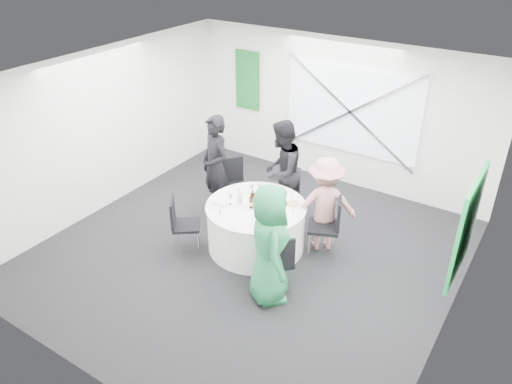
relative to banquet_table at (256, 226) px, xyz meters
The scene contains 47 objects.
floor 0.43m from the banquet_table, 90.00° to the right, with size 6.00×6.00×0.00m, color black.
ceiling 2.43m from the banquet_table, 90.00° to the right, with size 6.00×6.00×0.00m, color silver.
wall_back 2.98m from the banquet_table, 90.00° to the left, with size 6.00×6.00×0.00m, color silver.
wall_front 3.36m from the banquet_table, 90.00° to the right, with size 6.00×6.00×0.00m, color silver.
wall_left 3.17m from the banquet_table, behind, with size 6.00×6.00×0.00m, color silver.
wall_right 3.17m from the banquet_table, ahead, with size 6.00×6.00×0.00m, color silver.
window_panel 2.99m from the banquet_table, 83.80° to the left, with size 2.60×0.03×1.60m, color white.
window_brace_a 2.96m from the banquet_table, 83.71° to the left, with size 0.05×0.05×3.16m, color silver.
window_brace_b 2.96m from the banquet_table, 83.71° to the left, with size 0.05×0.05×3.16m, color silver.
green_banner 3.65m from the banquet_table, 126.03° to the left, with size 0.55×0.04×1.20m, color #125C26.
green_sign 3.08m from the banquet_table, ahead, with size 0.05×1.20×1.40m, color #1A9244.
banquet_table is the anchor object (origin of this frame).
chair_back 1.15m from the banquet_table, 95.04° to the left, with size 0.44×0.45×0.89m.
chair_back_left 1.24m from the banquet_table, 141.60° to the left, with size 0.62×0.62×0.97m.
chair_back_right 1.16m from the banquet_table, 23.20° to the left, with size 0.61×0.60×1.01m.
chair_front_right 1.13m from the banquet_table, 41.71° to the right, with size 0.60×0.60×0.94m.
chair_front_left 1.18m from the banquet_table, 143.36° to the right, with size 0.58×0.58×0.91m.
person_man_back_left 1.37m from the banquet_table, 156.24° to the left, with size 0.66×0.43×1.81m, color black.
person_man_back 1.13m from the banquet_table, 97.84° to the left, with size 0.87×0.47×1.78m, color black.
person_woman_pink 1.13m from the banquet_table, 33.65° to the left, with size 1.00×0.47×1.55m, color tan.
person_woman_green 1.30m from the banquet_table, 48.40° to the right, with size 0.85×0.55×1.74m, color #23834C.
plate_back 0.70m from the banquet_table, 97.27° to the left, with size 0.27×0.27×0.01m.
plate_back_left 0.64m from the banquet_table, 143.88° to the left, with size 0.27×0.27×0.01m.
plate_back_right 0.70m from the banquet_table, 35.30° to the left, with size 0.27×0.27×0.04m.
plate_front_right 0.67m from the banquet_table, 40.36° to the right, with size 0.27×0.27×0.04m.
plate_front_left 0.71m from the banquet_table, 145.07° to the right, with size 0.28×0.28×0.01m.
napkin 0.69m from the banquet_table, 149.39° to the right, with size 0.20×0.13×0.05m, color white.
beer_bottle_a 0.48m from the banquet_table, behind, with size 0.06×0.06×0.26m.
beer_bottle_b 0.48m from the banquet_table, 94.72° to the left, with size 0.06×0.06×0.26m.
beer_bottle_c 0.48m from the banquet_table, ahead, with size 0.06×0.06×0.24m.
beer_bottle_d 0.48m from the banquet_table, 104.11° to the right, with size 0.06×0.06×0.25m.
green_water_bottle 0.55m from the banquet_table, 12.45° to the left, with size 0.08×0.08×0.33m.
clear_water_bottle 0.56m from the banquet_table, 154.77° to the right, with size 0.08×0.08×0.30m.
wine_glass_a 0.62m from the banquet_table, 114.06° to the left, with size 0.07×0.07×0.17m.
wine_glass_b 0.62m from the banquet_table, 134.12° to the left, with size 0.07×0.07×0.17m.
wine_glass_c 0.61m from the banquet_table, 93.74° to the left, with size 0.07×0.07×0.17m.
wine_glass_d 0.64m from the banquet_table, 152.52° to the right, with size 0.07×0.07×0.17m.
fork_a 0.69m from the banquet_table, 77.10° to the left, with size 0.01×0.15×0.01m, color silver.
knife_a 0.69m from the banquet_table, 104.26° to the left, with size 0.01×0.15×0.01m, color silver.
fork_b 0.69m from the banquet_table, 162.32° to the right, with size 0.01×0.15×0.01m, color silver.
knife_b 0.69m from the banquet_table, 125.77° to the right, with size 0.01×0.15×0.01m, color silver.
fork_c 0.69m from the banquet_table, 59.06° to the right, with size 0.01×0.15×0.01m, color silver.
knife_c 0.69m from the banquet_table, 25.38° to the right, with size 0.01×0.15×0.01m, color silver.
fork_d 0.69m from the banquet_table, 18.20° to the left, with size 0.01×0.15×0.01m, color silver.
knife_d 0.69m from the banquet_table, 47.00° to the left, with size 0.01×0.15×0.01m, color silver.
fork_e 0.69m from the banquet_table, 132.39° to the left, with size 0.01×0.15×0.01m, color silver.
knife_e 0.69m from the banquet_table, 169.83° to the left, with size 0.01×0.15×0.01m, color silver.
Camera 1 is at (3.58, -5.31, 4.70)m, focal length 35.00 mm.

